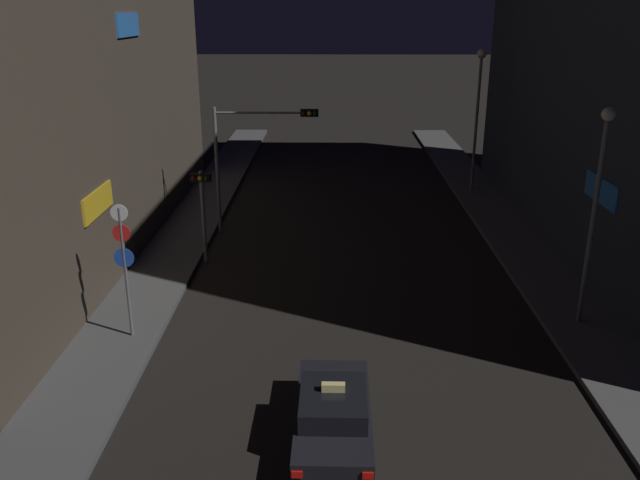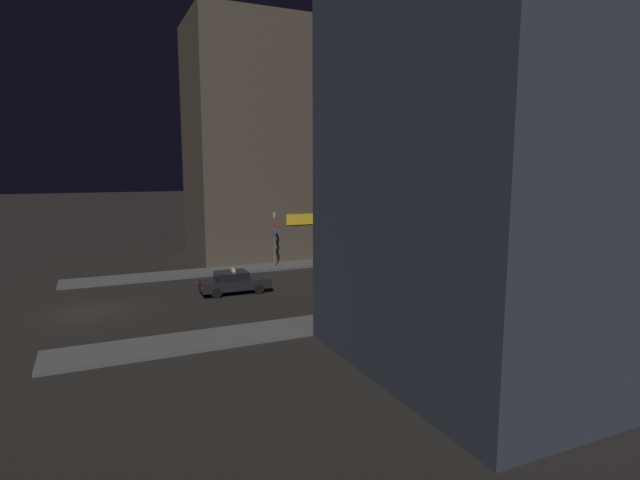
% 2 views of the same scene
% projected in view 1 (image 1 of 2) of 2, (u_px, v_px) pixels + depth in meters
% --- Properties ---
extents(sidewalk_left, '(2.66, 52.74, 0.18)m').
position_uv_depth(sidewalk_left, '(189.00, 229.00, 31.14)').
color(sidewalk_left, '#4C4C4C').
rests_on(sidewalk_left, ground_plane).
extents(sidewalk_right, '(2.66, 52.74, 0.18)m').
position_uv_depth(sidewalk_right, '(508.00, 230.00, 30.91)').
color(sidewalk_right, '#4C4C4C').
rests_on(sidewalk_right, ground_plane).
extents(building_facade_left, '(9.39, 27.26, 20.41)m').
position_uv_depth(building_facade_left, '(7.00, 3.00, 25.59)').
color(building_facade_left, '#473D33').
rests_on(building_facade_left, ground_plane).
extents(taxi, '(1.85, 4.47, 1.62)m').
position_uv_depth(taxi, '(333.00, 414.00, 15.81)').
color(taxi, black).
rests_on(taxi, ground_plane).
extents(traffic_light_overhead, '(4.72, 0.42, 5.88)m').
position_uv_depth(traffic_light_overhead, '(254.00, 144.00, 29.42)').
color(traffic_light_overhead, slate).
rests_on(traffic_light_overhead, ground_plane).
extents(traffic_light_left_kerb, '(0.80, 0.42, 3.88)m').
position_uv_depth(traffic_light_left_kerb, '(202.00, 198.00, 26.34)').
color(traffic_light_left_kerb, slate).
rests_on(traffic_light_left_kerb, ground_plane).
extents(sign_pole_left, '(0.62, 0.10, 4.35)m').
position_uv_depth(sign_pole_left, '(124.00, 259.00, 19.93)').
color(sign_pole_left, slate).
rests_on(sign_pole_left, sidewalk_left).
extents(street_lamp_near_block, '(0.42, 0.42, 7.06)m').
position_uv_depth(street_lamp_near_block, '(597.00, 193.00, 20.26)').
color(street_lamp_near_block, slate).
rests_on(street_lamp_near_block, sidewalk_right).
extents(street_lamp_far_block, '(0.51, 0.51, 7.78)m').
position_uv_depth(street_lamp_far_block, '(478.00, 97.00, 35.70)').
color(street_lamp_far_block, slate).
rests_on(street_lamp_far_block, sidewalk_right).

